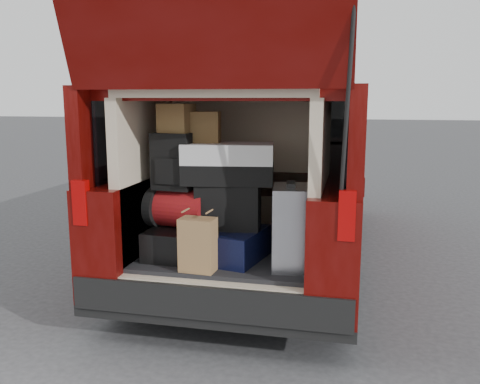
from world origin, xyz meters
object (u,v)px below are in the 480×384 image
object	(u,v)px
navy_hardshell	(232,244)
kraft_bag	(198,245)
red_duffel	(180,208)
twotone_duffel	(228,163)
backpack	(173,161)
black_hardshell	(179,241)
black_soft_case	(228,206)
silver_roller	(290,227)

from	to	relation	value
navy_hardshell	kraft_bag	xyz separation A→B (m)	(-0.16, -0.30, 0.07)
kraft_bag	red_duffel	xyz separation A→B (m)	(-0.24, 0.32, 0.17)
red_duffel	twotone_duffel	bearing A→B (deg)	17.31
kraft_bag	backpack	world-z (taller)	backpack
black_hardshell	black_soft_case	xyz separation A→B (m)	(0.37, 0.04, 0.28)
black_hardshell	navy_hardshell	distance (m)	0.41
navy_hardshell	red_duffel	size ratio (longest dim) A/B	1.15
black_hardshell	kraft_bag	xyz separation A→B (m)	(0.24, -0.31, 0.08)
red_duffel	black_soft_case	bearing A→B (deg)	14.05
red_duffel	backpack	distance (m)	0.35
kraft_bag	twotone_duffel	bearing A→B (deg)	75.91
silver_roller	red_duffel	world-z (taller)	silver_roller
black_soft_case	backpack	size ratio (longest dim) A/B	1.11
navy_hardshell	silver_roller	world-z (taller)	silver_roller
silver_roller	twotone_duffel	size ratio (longest dim) A/B	0.88
twotone_duffel	black_soft_case	bearing A→B (deg)	-83.89
silver_roller	red_duffel	bearing A→B (deg)	166.17
silver_roller	backpack	bearing A→B (deg)	168.61
backpack	twotone_duffel	world-z (taller)	backpack
silver_roller	kraft_bag	world-z (taller)	silver_roller
navy_hardshell	twotone_duffel	distance (m)	0.58
backpack	kraft_bag	bearing A→B (deg)	-41.51
black_soft_case	backpack	world-z (taller)	backpack
silver_roller	twotone_duffel	xyz separation A→B (m)	(-0.47, 0.14, 0.41)
black_hardshell	twotone_duffel	xyz separation A→B (m)	(0.36, 0.06, 0.58)
black_hardshell	silver_roller	size ratio (longest dim) A/B	0.94
kraft_bag	black_soft_case	distance (m)	0.42
black_hardshell	red_duffel	world-z (taller)	red_duffel
red_duffel	backpack	size ratio (longest dim) A/B	1.08
twotone_duffel	black_hardshell	bearing A→B (deg)	-178.59
navy_hardshell	silver_roller	bearing A→B (deg)	1.58
black_hardshell	red_duffel	size ratio (longest dim) A/B	1.21
black_hardshell	black_soft_case	bearing A→B (deg)	8.08
kraft_bag	backpack	distance (m)	0.65
silver_roller	black_soft_case	size ratio (longest dim) A/B	1.25
navy_hardshell	twotone_duffel	bearing A→B (deg)	136.69
black_soft_case	twotone_duffel	size ratio (longest dim) A/B	0.70
black_hardshell	backpack	bearing A→B (deg)	-141.26
red_duffel	black_soft_case	size ratio (longest dim) A/B	0.97
backpack	black_hardshell	bearing A→B (deg)	42.51
twotone_duffel	kraft_bag	bearing A→B (deg)	-116.10
navy_hardshell	black_hardshell	bearing A→B (deg)	-168.32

